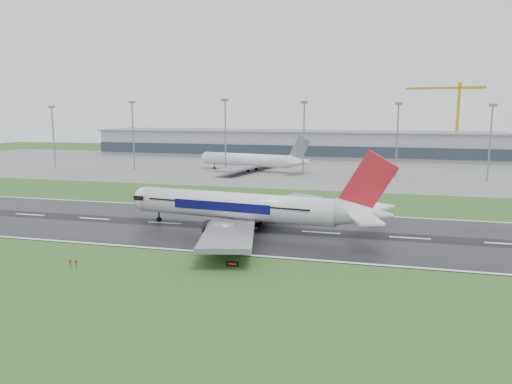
# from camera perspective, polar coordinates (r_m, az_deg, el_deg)

# --- Properties ---
(ground) EXTENTS (520.00, 520.00, 0.00)m
(ground) POSITION_cam_1_polar(r_m,az_deg,el_deg) (128.04, -10.56, -3.57)
(ground) COLOR #29521E
(ground) RESTS_ON ground
(runway) EXTENTS (400.00, 45.00, 0.10)m
(runway) POSITION_cam_1_polar(r_m,az_deg,el_deg) (128.03, -10.57, -3.55)
(runway) COLOR black
(runway) RESTS_ON ground
(apron) EXTENTS (400.00, 130.00, 0.08)m
(apron) POSITION_cam_1_polar(r_m,az_deg,el_deg) (245.47, 1.74, 2.87)
(apron) COLOR slate
(apron) RESTS_ON ground
(terminal) EXTENTS (240.00, 36.00, 15.00)m
(terminal) POSITION_cam_1_polar(r_m,az_deg,el_deg) (303.38, 4.22, 5.55)
(terminal) COLOR #9699A1
(terminal) RESTS_ON ground
(main_airliner) EXTENTS (71.88, 69.16, 19.23)m
(main_airliner) POSITION_cam_1_polar(r_m,az_deg,el_deg) (116.35, -0.45, 0.15)
(main_airliner) COLOR white
(main_airliner) RESTS_ON runway
(parked_airliner) EXTENTS (66.84, 63.84, 16.66)m
(parked_airliner) POSITION_cam_1_polar(r_m,az_deg,el_deg) (229.43, -0.56, 4.50)
(parked_airliner) COLOR silver
(parked_airliner) RESTS_ON apron
(tower_crane) EXTENTS (44.23, 9.87, 43.91)m
(tower_crane) POSITION_cam_1_polar(r_m,az_deg,el_deg) (315.95, 22.28, 7.65)
(tower_crane) COLOR #BF9912
(tower_crane) RESTS_ON ground
(runway_sign) EXTENTS (2.29, 0.84, 1.04)m
(runway_sign) POSITION_cam_1_polar(r_m,az_deg,el_deg) (91.89, -2.73, -8.35)
(runway_sign) COLOR black
(runway_sign) RESTS_ON ground
(floodmast_0) EXTENTS (0.64, 0.64, 29.17)m
(floodmast_0) POSITION_cam_1_polar(r_m,az_deg,el_deg) (265.58, -22.38, 5.82)
(floodmast_0) COLOR gray
(floodmast_0) RESTS_ON ground
(floodmast_1) EXTENTS (0.64, 0.64, 31.27)m
(floodmast_1) POSITION_cam_1_polar(r_m,az_deg,el_deg) (242.09, -14.01, 6.20)
(floodmast_1) COLOR gray
(floodmast_1) RESTS_ON ground
(floodmast_2) EXTENTS (0.64, 0.64, 32.18)m
(floodmast_2) POSITION_cam_1_polar(r_m,az_deg,el_deg) (224.06, -3.56, 6.33)
(floodmast_2) COLOR gray
(floodmast_2) RESTS_ON ground
(floodmast_3) EXTENTS (0.64, 0.64, 30.98)m
(floodmast_3) POSITION_cam_1_polar(r_m,az_deg,el_deg) (215.89, 5.54, 6.02)
(floodmast_3) COLOR gray
(floodmast_3) RESTS_ON ground
(floodmast_4) EXTENTS (0.64, 0.64, 30.32)m
(floodmast_4) POSITION_cam_1_polar(r_m,az_deg,el_deg) (213.49, 15.99, 5.57)
(floodmast_4) COLOR gray
(floodmast_4) RESTS_ON ground
(floodmast_5) EXTENTS (0.64, 0.64, 29.63)m
(floodmast_5) POSITION_cam_1_polar(r_m,az_deg,el_deg) (217.47, 25.44, 4.99)
(floodmast_5) COLOR gray
(floodmast_5) RESTS_ON ground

